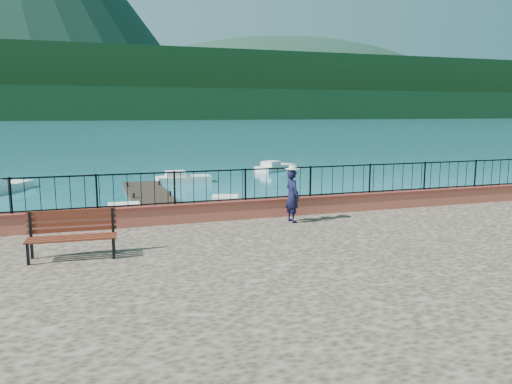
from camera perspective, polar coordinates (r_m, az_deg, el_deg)
ground at (r=12.74m, az=5.20°, el=-11.53°), size 2000.00×2000.00×0.00m
parapet at (r=15.67m, az=-0.16°, el=-1.89°), size 28.00×0.46×0.58m
railing at (r=15.54m, az=-0.16°, el=0.88°), size 27.00×0.05×0.95m
dock at (r=23.48m, az=-11.24°, el=-1.69°), size 2.00×16.00×0.30m
far_forest at (r=310.97m, az=-17.88°, el=9.52°), size 900.00×60.00×18.00m
foothills at (r=371.34m, az=-18.12°, el=11.38°), size 900.00×120.00×44.00m
companion_hill at (r=613.59m, az=3.01°, el=8.69°), size 448.00×384.00×180.00m
park_bench at (r=12.07m, az=-20.23°, el=-5.68°), size 1.98×0.76×1.08m
person at (r=14.97m, az=4.18°, el=-0.44°), size 0.46×0.63×1.61m
hat at (r=14.85m, az=4.22°, el=2.84°), size 0.44×0.44×0.12m
boat_0 at (r=21.21m, az=-13.35°, el=-2.23°), size 3.64×1.38×0.80m
boat_1 at (r=22.41m, az=-2.28°, el=-1.38°), size 3.51×2.20×0.80m
boat_3 at (r=31.81m, az=-27.04°, el=0.74°), size 3.11×4.34×0.80m
boat_4 at (r=32.32m, az=-8.27°, el=1.77°), size 3.44×1.35×0.80m
boat_5 at (r=38.68m, az=2.17°, el=3.06°), size 3.80×3.24×0.80m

